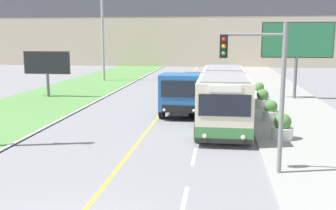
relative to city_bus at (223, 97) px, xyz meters
The scene contains 12 objects.
lane_marking_centre 12.90m from the city_bus, 106.21° to the right, with size 2.88×140.00×0.01m.
city_bus is the anchor object (origin of this frame).
dump_truck 2.99m from the city_bus, 147.94° to the left, with size 2.57×6.22×2.68m.
car_distant 15.56m from the city_bus, 100.80° to the left, with size 1.80×4.30×1.45m.
utility_pole_far 24.74m from the city_bus, 122.90° to the left, with size 1.80×0.28×11.19m.
traffic_light_mast 8.95m from the city_bus, 81.77° to the right, with size 2.28×0.32×5.36m.
billboard_large 11.33m from the city_bus, 58.75° to the left, with size 5.45×0.24×6.02m.
billboard_small 16.29m from the city_bus, 150.92° to the left, with size 3.86×0.24×3.75m.
planter_round_near 4.75m from the city_bus, 53.53° to the right, with size 1.01×1.01×1.23m.
planter_round_second 3.02m from the city_bus, 14.55° to the left, with size 0.94×0.94×1.15m.
planter_round_third 5.96m from the city_bus, 62.03° to the left, with size 1.04×1.04×1.21m.
planter_round_far 10.16m from the city_bus, 73.11° to the left, with size 0.99×0.99×1.18m.
Camera 1 is at (3.73, -7.84, 4.87)m, focal length 42.00 mm.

